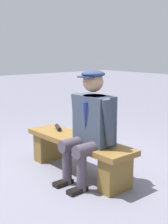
{
  "coord_description": "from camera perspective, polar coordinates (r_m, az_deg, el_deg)",
  "views": [
    {
      "loc": [
        -2.88,
        2.35,
        1.53
      ],
      "look_at": [
        -0.12,
        0.0,
        0.81
      ],
      "focal_mm": 49.71,
      "sensor_mm": 36.0,
      "label": 1
    }
  ],
  "objects": [
    {
      "name": "ground_plane",
      "position": [
        4.02,
        -1.14,
        -11.1
      ],
      "size": [
        30.0,
        30.0,
        0.0
      ],
      "primitive_type": "plane",
      "color": "slate"
    },
    {
      "name": "bench",
      "position": [
        3.91,
        -1.15,
        -7.01
      ],
      "size": [
        1.65,
        0.44,
        0.46
      ],
      "color": "brown",
      "rests_on": "ground"
    },
    {
      "name": "seated_man",
      "position": [
        3.54,
        1.16,
        -1.9
      ],
      "size": [
        0.65,
        0.61,
        1.31
      ],
      "color": "#384354",
      "rests_on": "ground"
    },
    {
      "name": "rolled_magazine",
      "position": [
        4.28,
        -4.76,
        -2.87
      ],
      "size": [
        0.24,
        0.16,
        0.06
      ],
      "primitive_type": "cylinder",
      "rotation": [
        0.0,
        1.57,
        -0.46
      ],
      "color": "black",
      "rests_on": "bench"
    }
  ]
}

